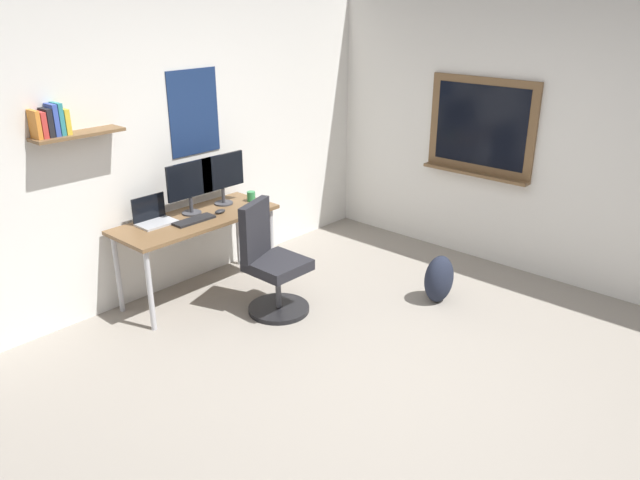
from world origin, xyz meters
TOP-DOWN VIEW (x-y plane):
  - ground_plane at (0.00, 0.00)m, footprint 5.20×5.20m
  - wall_back at (-0.01, 2.45)m, footprint 5.00×0.30m
  - wall_right at (2.45, 0.03)m, footprint 0.22×5.00m
  - desk at (-0.01, 2.07)m, footprint 1.44×0.59m
  - office_chair at (0.20, 1.38)m, footprint 0.53×0.55m
  - laptop at (-0.33, 2.22)m, footprint 0.31×0.21m
  - monitor_primary at (0.02, 2.17)m, footprint 0.46×0.17m
  - monitor_secondary at (0.38, 2.17)m, footprint 0.46×0.17m
  - keyboard at (-0.08, 2.00)m, footprint 0.37×0.13m
  - computer_mouse at (0.20, 2.00)m, footprint 0.10×0.06m
  - coffee_mug at (0.61, 2.05)m, footprint 0.08×0.08m
  - backpack at (1.29, 0.41)m, footprint 0.32×0.22m

SIDE VIEW (x-z plane):
  - ground_plane at x=0.00m, z-range 0.00..0.00m
  - backpack at x=1.29m, z-range 0.00..0.43m
  - office_chair at x=0.20m, z-range -0.07..0.88m
  - desk at x=-0.01m, z-range 0.29..1.02m
  - keyboard at x=-0.08m, z-range 0.73..0.75m
  - computer_mouse at x=0.20m, z-range 0.73..0.76m
  - coffee_mug at x=0.61m, z-range 0.73..0.82m
  - laptop at x=-0.33m, z-range 0.67..0.90m
  - monitor_primary at x=0.02m, z-range 0.77..1.23m
  - monitor_secondary at x=0.38m, z-range 0.77..1.23m
  - wall_right at x=2.45m, z-range 0.00..2.60m
  - wall_back at x=-0.01m, z-range 0.00..2.60m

